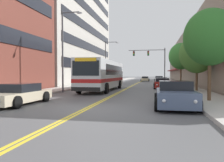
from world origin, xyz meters
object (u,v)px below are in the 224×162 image
at_px(car_champagne_parked_left_near, 18,94).
at_px(car_slate_blue_parked_right_foreground, 175,95).
at_px(street_tree_right_near, 210,37).
at_px(street_tree_right_far, 181,56).
at_px(car_navy_parked_right_mid, 161,82).
at_px(street_tree_right_mid, 197,54).
at_px(street_lamp_left_near, 65,44).
at_px(car_charcoal_parked_left_mid, 112,81).
at_px(car_beige_moving_lead, 145,79).
at_px(traffic_signal_mast, 152,58).
at_px(fire_hydrant, 185,87).
at_px(car_white_parked_right_far, 159,79).
at_px(city_bus, 103,74).
at_px(car_red_parked_right_end, 162,84).
at_px(street_lamp_left_far, 107,59).

distance_m(car_champagne_parked_left_near, car_slate_blue_parked_right_foreground, 8.86).
height_order(street_tree_right_near, street_tree_right_far, street_tree_right_far).
relative_size(car_navy_parked_right_mid, street_tree_right_mid, 0.90).
bearing_deg(car_navy_parked_right_mid, street_lamp_left_near, -123.36).
distance_m(car_charcoal_parked_left_mid, street_tree_right_mid, 20.54).
distance_m(car_navy_parked_right_mid, car_beige_moving_lead, 21.81).
bearing_deg(car_slate_blue_parked_right_foreground, street_tree_right_mid, 74.44).
height_order(traffic_signal_mast, fire_hydrant, traffic_signal_mast).
bearing_deg(street_tree_right_mid, street_lamp_left_near, -167.93).
height_order(car_slate_blue_parked_right_foreground, fire_hydrant, car_slate_blue_parked_right_foreground).
bearing_deg(street_tree_right_mid, car_white_parked_right_far, 96.29).
xyz_separation_m(car_slate_blue_parked_right_foreground, car_white_parked_right_far, (-0.18, 38.55, -0.01)).
height_order(car_beige_moving_lead, street_tree_right_mid, street_tree_right_mid).
xyz_separation_m(car_champagne_parked_left_near, street_tree_right_mid, (11.76, 10.92, 3.13)).
relative_size(street_tree_right_far, fire_hydrant, 6.44).
bearing_deg(city_bus, car_red_parked_right_end, 33.68).
relative_size(traffic_signal_mast, street_tree_right_near, 1.27).
bearing_deg(street_lamp_left_near, street_lamp_left_far, 89.75).
bearing_deg(street_tree_right_near, fire_hydrant, 96.57).
height_order(car_white_parked_right_far, street_tree_right_far, street_tree_right_far).
bearing_deg(car_navy_parked_right_mid, street_lamp_left_far, 155.95).
bearing_deg(street_tree_right_far, street_lamp_left_near, -133.59).
distance_m(car_red_parked_right_end, car_beige_moving_lead, 28.11).
bearing_deg(car_slate_blue_parked_right_foreground, fire_hydrant, 79.48).
relative_size(car_champagne_parked_left_near, car_white_parked_right_far, 1.01).
relative_size(city_bus, street_tree_right_far, 2.03).
height_order(car_champagne_parked_left_near, street_tree_right_near, street_tree_right_near).
xyz_separation_m(car_white_parked_right_far, car_red_parked_right_end, (0.02, -22.84, -0.03)).
distance_m(city_bus, street_tree_right_near, 12.90).
distance_m(car_white_parked_right_far, car_beige_moving_lead, 6.07).
distance_m(car_white_parked_right_far, street_tree_right_near, 36.56).
xyz_separation_m(city_bus, fire_hydrant, (8.11, -3.32, -1.14)).
height_order(car_champagne_parked_left_near, street_lamp_left_far, street_lamp_left_far).
relative_size(car_white_parked_right_far, fire_hydrant, 5.18).
height_order(city_bus, car_red_parked_right_end, city_bus).
height_order(car_red_parked_right_end, car_beige_moving_lead, car_red_parked_right_end).
distance_m(city_bus, car_navy_parked_right_mid, 12.56).
xyz_separation_m(city_bus, street_tree_right_near, (8.79, -9.19, 2.18)).
xyz_separation_m(traffic_signal_mast, street_lamp_left_near, (-7.86, -23.05, -0.25)).
distance_m(traffic_signal_mast, street_tree_right_near, 28.91).
relative_size(car_charcoal_parked_left_mid, traffic_signal_mast, 0.60).
distance_m(car_slate_blue_parked_right_foreground, traffic_signal_mast, 31.19).
bearing_deg(car_navy_parked_right_mid, car_slate_blue_parked_right_foreground, -89.80).
bearing_deg(traffic_signal_mast, city_bus, -104.44).
bearing_deg(street_tree_right_mid, city_bus, 174.31).
xyz_separation_m(car_red_parked_right_end, traffic_signal_mast, (-1.44, 15.16, 4.24)).
height_order(car_red_parked_right_end, street_tree_right_far, street_tree_right_far).
xyz_separation_m(street_lamp_left_far, street_tree_right_near, (11.57, -24.02, -0.60)).
distance_m(car_slate_blue_parked_right_foreground, street_tree_right_mid, 11.29).
bearing_deg(city_bus, car_slate_blue_parked_right_foreground, -59.93).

